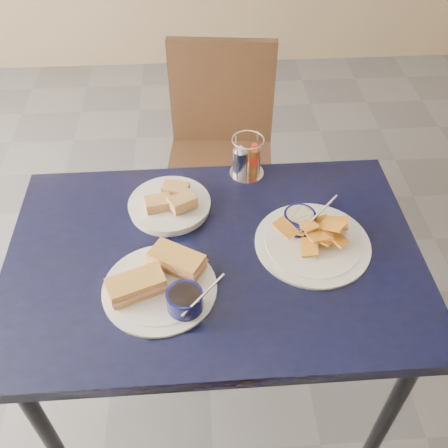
{
  "coord_description": "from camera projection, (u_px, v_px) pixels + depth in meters",
  "views": [
    {
      "loc": [
        -0.0,
        -0.97,
        1.77
      ],
      "look_at": [
        0.06,
        -0.03,
        0.82
      ],
      "focal_mm": 40.0,
      "sensor_mm": 36.0,
      "label": 1
    }
  ],
  "objects": [
    {
      "name": "ground",
      "position": [
        209.0,
        369.0,
        1.93
      ],
      "size": [
        6.0,
        6.0,
        0.0
      ],
      "primitive_type": "plane",
      "color": "#59595F",
      "rests_on": "ground"
    },
    {
      "name": "dining_table",
      "position": [
        214.0,
        270.0,
        1.41
      ],
      "size": [
        1.13,
        0.76,
        0.75
      ],
      "color": "black",
      "rests_on": "ground"
    },
    {
      "name": "chair_far",
      "position": [
        219.0,
        140.0,
        2.11
      ],
      "size": [
        0.48,
        0.46,
        0.92
      ],
      "color": "#311D10",
      "rests_on": "ground"
    },
    {
      "name": "sandwich_plate",
      "position": [
        163.0,
        283.0,
        1.25
      ],
      "size": [
        0.31,
        0.29,
        0.12
      ],
      "color": "white",
      "rests_on": "dining_table"
    },
    {
      "name": "plantain_plate",
      "position": [
        309.0,
        236.0,
        1.38
      ],
      "size": [
        0.32,
        0.32,
        0.12
      ],
      "color": "white",
      "rests_on": "dining_table"
    },
    {
      "name": "bread_basket",
      "position": [
        170.0,
        204.0,
        1.47
      ],
      "size": [
        0.24,
        0.24,
        0.07
      ],
      "color": "white",
      "rests_on": "dining_table"
    },
    {
      "name": "condiment_caddy",
      "position": [
        246.0,
        159.0,
        1.56
      ],
      "size": [
        0.11,
        0.11,
        0.14
      ],
      "color": "silver",
      "rests_on": "dining_table"
    }
  ]
}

